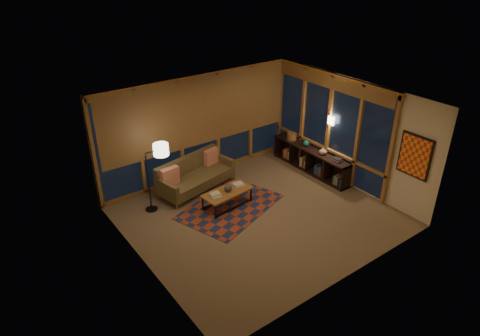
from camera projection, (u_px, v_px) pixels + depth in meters
floor at (259, 216)px, 9.61m from camera, size 5.50×5.00×0.01m
ceiling at (262, 101)px, 8.36m from camera, size 5.50×5.00×0.01m
walls at (260, 163)px, 8.99m from camera, size 5.51×5.01×2.70m
window_wall_back at (200, 127)px, 10.72m from camera, size 5.30×0.16×2.60m
window_wall_right at (328, 126)px, 10.82m from camera, size 0.16×3.70×2.60m
wall_art at (415, 156)px, 9.04m from camera, size 0.06×0.74×0.94m
wall_sconce at (331, 120)px, 10.59m from camera, size 0.12×0.18×0.22m
sofa at (196, 175)px, 10.48m from camera, size 2.08×1.18×0.80m
pillow_left at (170, 176)px, 9.97m from camera, size 0.46×0.19×0.45m
pillow_right at (211, 157)px, 10.92m from camera, size 0.42×0.22×0.41m
area_rug at (230, 207)px, 9.95m from camera, size 2.69×2.21×0.01m
coffee_table at (227, 198)px, 9.91m from camera, size 1.24×0.66×0.40m
book_stack_a at (215, 195)px, 9.60m from camera, size 0.27×0.22×0.07m
book_stack_b at (238, 184)px, 10.05m from camera, size 0.29×0.24×0.05m
ceramic_pot at (228, 188)px, 9.77m from camera, size 0.19×0.19×0.18m
floor_lamp at (148, 180)px, 9.49m from camera, size 0.54×0.37×1.57m
bookshelf at (311, 160)px, 11.41m from camera, size 0.40×2.54×0.63m
basket at (292, 136)px, 11.76m from camera, size 0.31×0.31×0.19m
teal_bowl at (306, 143)px, 11.38m from camera, size 0.17×0.17×0.17m
vase at (323, 151)px, 10.93m from camera, size 0.20×0.20×0.20m
shelf_book_stack at (337, 160)px, 10.63m from camera, size 0.16×0.22×0.06m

